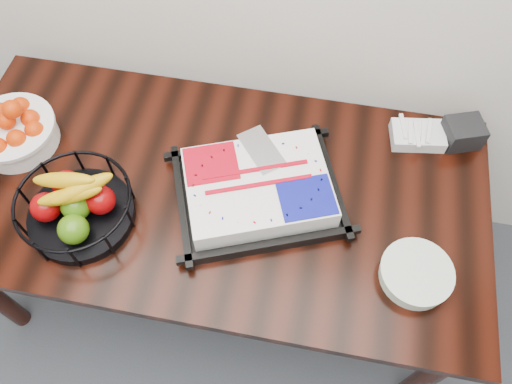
% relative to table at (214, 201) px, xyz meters
% --- Properties ---
extents(table, '(1.80, 0.90, 0.75)m').
position_rel_table_xyz_m(table, '(0.00, 0.00, 0.00)').
color(table, black).
rests_on(table, ground).
extents(cake_tray, '(0.62, 0.56, 0.10)m').
position_rel_table_xyz_m(cake_tray, '(0.15, -0.01, 0.13)').
color(cake_tray, black).
rests_on(cake_tray, table).
extents(tangerine_bowl, '(0.29, 0.29, 0.19)m').
position_rel_table_xyz_m(tangerine_bowl, '(-0.70, 0.06, 0.17)').
color(tangerine_bowl, white).
rests_on(tangerine_bowl, table).
extents(fruit_basket, '(0.35, 0.35, 0.19)m').
position_rel_table_xyz_m(fruit_basket, '(-0.38, -0.18, 0.16)').
color(fruit_basket, black).
rests_on(fruit_basket, table).
extents(plate_stack, '(0.21, 0.21, 0.05)m').
position_rel_table_xyz_m(plate_stack, '(0.66, -0.19, 0.11)').
color(plate_stack, white).
rests_on(plate_stack, table).
extents(fork_bag, '(0.19, 0.14, 0.05)m').
position_rel_table_xyz_m(fork_bag, '(0.65, 0.33, 0.11)').
color(fork_bag, silver).
rests_on(fork_bag, table).
extents(napkin_box, '(0.15, 0.14, 0.09)m').
position_rel_table_xyz_m(napkin_box, '(0.80, 0.35, 0.13)').
color(napkin_box, black).
rests_on(napkin_box, table).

